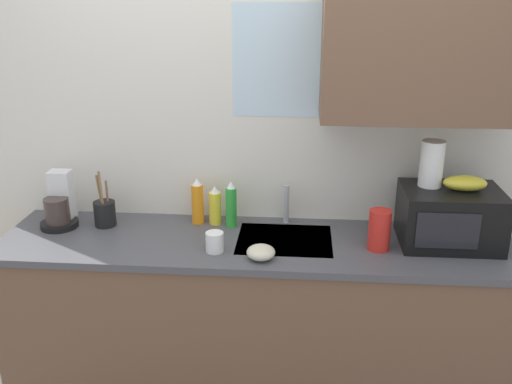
# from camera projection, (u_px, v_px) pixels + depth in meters

# --- Properties ---
(kitchen_wall_assembly) EXTENTS (3.28, 0.42, 2.50)m
(kitchen_wall_assembly) POSITION_uv_depth(u_px,v_px,m) (287.00, 136.00, 2.89)
(kitchen_wall_assembly) COLOR silver
(kitchen_wall_assembly) RESTS_ON ground
(counter_unit) EXTENTS (2.51, 0.63, 0.90)m
(counter_unit) POSITION_uv_depth(u_px,v_px,m) (256.00, 318.00, 2.91)
(counter_unit) COLOR brown
(counter_unit) RESTS_ON ground
(sink_faucet) EXTENTS (0.03, 0.03, 0.21)m
(sink_faucet) POSITION_uv_depth(u_px,v_px,m) (286.00, 204.00, 2.94)
(sink_faucet) COLOR #B2B5BA
(sink_faucet) RESTS_ON counter_unit
(microwave) EXTENTS (0.46, 0.35, 0.27)m
(microwave) POSITION_uv_depth(u_px,v_px,m) (450.00, 217.00, 2.68)
(microwave) COLOR black
(microwave) RESTS_ON counter_unit
(banana_bunch) EXTENTS (0.20, 0.11, 0.07)m
(banana_bunch) POSITION_uv_depth(u_px,v_px,m) (465.00, 183.00, 2.62)
(banana_bunch) COLOR gold
(banana_bunch) RESTS_ON microwave
(paper_towel_roll) EXTENTS (0.11, 0.11, 0.22)m
(paper_towel_roll) POSITION_uv_depth(u_px,v_px,m) (432.00, 164.00, 2.66)
(paper_towel_roll) COLOR white
(paper_towel_roll) RESTS_ON microwave
(coffee_maker) EXTENTS (0.19, 0.21, 0.28)m
(coffee_maker) POSITION_uv_depth(u_px,v_px,m) (60.00, 206.00, 2.90)
(coffee_maker) COLOR black
(coffee_maker) RESTS_ON counter_unit
(dish_soap_bottle_green) EXTENTS (0.06, 0.06, 0.24)m
(dish_soap_bottle_green) POSITION_uv_depth(u_px,v_px,m) (231.00, 205.00, 2.88)
(dish_soap_bottle_green) COLOR green
(dish_soap_bottle_green) RESTS_ON counter_unit
(dish_soap_bottle_yellow) EXTENTS (0.06, 0.06, 0.21)m
(dish_soap_bottle_yellow) POSITION_uv_depth(u_px,v_px,m) (215.00, 206.00, 2.92)
(dish_soap_bottle_yellow) COLOR yellow
(dish_soap_bottle_yellow) RESTS_ON counter_unit
(dish_soap_bottle_orange) EXTENTS (0.06, 0.06, 0.24)m
(dish_soap_bottle_orange) POSITION_uv_depth(u_px,v_px,m) (198.00, 202.00, 2.92)
(dish_soap_bottle_orange) COLOR orange
(dish_soap_bottle_orange) RESTS_ON counter_unit
(cereal_canister) EXTENTS (0.10, 0.10, 0.19)m
(cereal_canister) POSITION_uv_depth(u_px,v_px,m) (379.00, 230.00, 2.63)
(cereal_canister) COLOR red
(cereal_canister) RESTS_ON counter_unit
(mug_white) EXTENTS (0.08, 0.08, 0.09)m
(mug_white) POSITION_uv_depth(u_px,v_px,m) (215.00, 242.00, 2.62)
(mug_white) COLOR white
(mug_white) RESTS_ON counter_unit
(utensil_crock) EXTENTS (0.11, 0.11, 0.30)m
(utensil_crock) POSITION_uv_depth(u_px,v_px,m) (105.00, 213.00, 2.91)
(utensil_crock) COLOR black
(utensil_crock) RESTS_ON counter_unit
(small_bowl) EXTENTS (0.13, 0.13, 0.06)m
(small_bowl) POSITION_uv_depth(u_px,v_px,m) (261.00, 252.00, 2.55)
(small_bowl) COLOR beige
(small_bowl) RESTS_ON counter_unit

